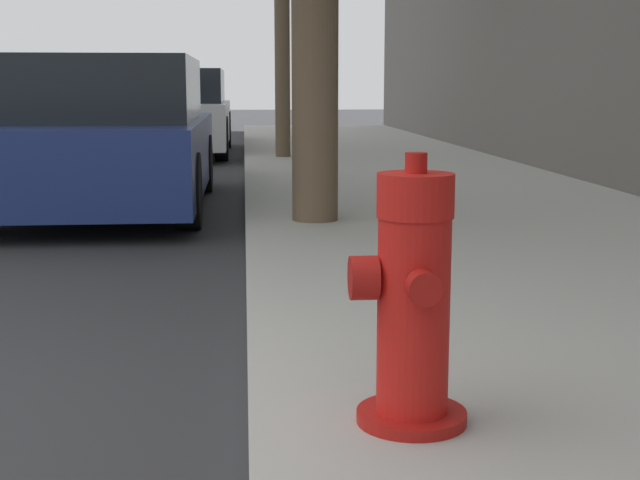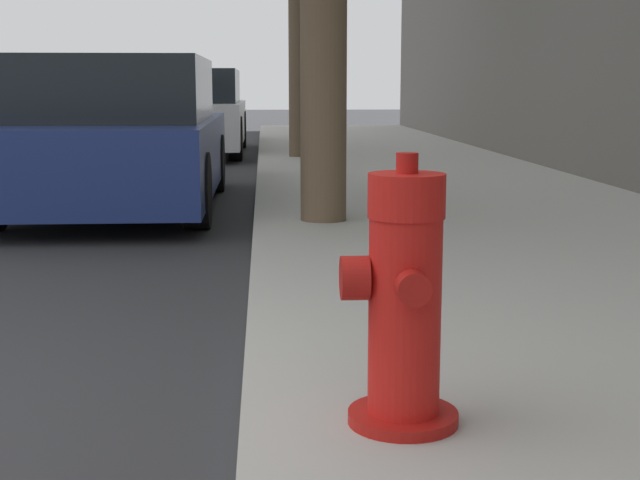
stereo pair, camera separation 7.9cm
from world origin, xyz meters
The scene contains 3 objects.
fire_hydrant centered at (2.19, 0.17, 0.50)m, with size 0.35×0.34×0.79m.
parked_car_near centered at (0.47, 5.94, 0.65)m, with size 1.81×4.07×1.36m.
parked_car_mid centered at (0.54, 12.57, 0.67)m, with size 1.88×4.53×1.37m.
Camera 1 is at (1.72, -2.27, 1.12)m, focal length 50.00 mm.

